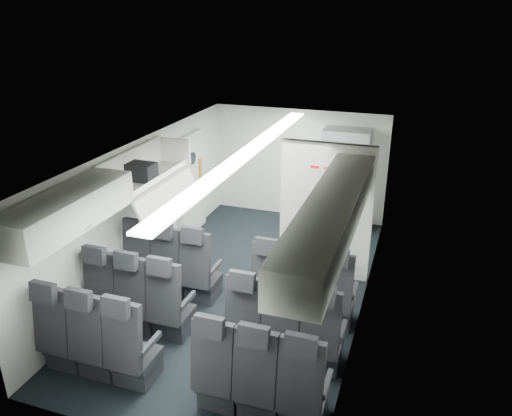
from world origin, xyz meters
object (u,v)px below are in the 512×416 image
Objects in this scene: flight_attendant at (301,206)px; carry_on_bag at (141,171)px; seat_row_rear at (174,363)px; galley_unit at (344,180)px; seat_row_front at (234,282)px; seat_row_mid at (208,317)px; boarding_door at (191,184)px.

flight_attendant is 2.81m from carry_on_bag.
galley_unit is at bearing 79.35° from seat_row_rear.
seat_row_front is 0.90m from seat_row_mid.
seat_row_rear is 2.02× the size of flight_attendant.
carry_on_bag is at bearing 126.23° from seat_row_rear.
seat_row_mid is 0.90m from seat_row_rear.
seat_row_mid is 2.02× the size of flight_attendant.
flight_attendant reaches higher than seat_row_front.
flight_attendant is (2.07, -0.06, -0.13)m from boarding_door.
seat_row_front is 3.43m from galley_unit.
seat_row_mid is at bearing -90.00° from seat_row_front.
galley_unit is 4.73× the size of carry_on_bag.
seat_row_front is 1.75× the size of galley_unit.
seat_row_front is 1.79× the size of boarding_door.
flight_attendant is at bearing 47.18° from carry_on_bag.
seat_row_mid is at bearing -34.03° from carry_on_bag.
flight_attendant is at bearing 78.00° from seat_row_front.
seat_row_rear is 8.29× the size of carry_on_bag.
boarding_door is at bearing -155.72° from galley_unit.
boarding_door is 4.63× the size of carry_on_bag.
carry_on_bag reaches higher than seat_row_front.
boarding_door is 1.13× the size of flight_attendant.
galley_unit is 2.84m from boarding_door.
carry_on_bag is (-1.45, 0.17, 1.41)m from seat_row_front.
seat_row_front is 2.02× the size of flight_attendant.
carry_on_bag reaches higher than seat_row_mid.
boarding_door is (-2.59, -1.17, 0.00)m from galley_unit.
carry_on_bag is (-1.45, 1.97, 1.41)m from seat_row_rear.
galley_unit reaches higher than seat_row_front.
seat_row_rear is at bearing -67.13° from boarding_door.
carry_on_bag reaches higher than seat_row_rear.
seat_row_front is 2.02m from carry_on_bag.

